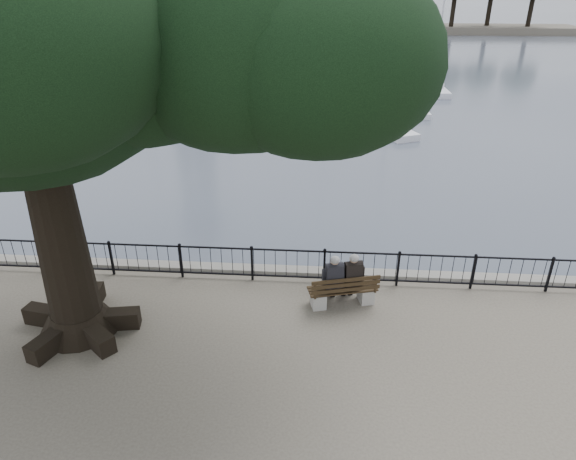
# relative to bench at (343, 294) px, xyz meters

# --- Properties ---
(harbor) EXTENTS (260.00, 260.00, 1.20)m
(harbor) POSITION_rel_bench_xyz_m (-1.49, 1.52, -0.83)
(harbor) COLOR slate
(harbor) RESTS_ON ground
(railing) EXTENTS (22.06, 0.06, 1.00)m
(railing) POSITION_rel_bench_xyz_m (-1.49, 1.02, 0.23)
(railing) COLOR black
(railing) RESTS_ON ground
(bench) EXTENTS (1.85, 0.97, 0.94)m
(bench) POSITION_rel_bench_xyz_m (0.00, 0.00, 0.00)
(bench) COLOR gray
(bench) RESTS_ON ground
(person_left) EXTENTS (0.55, 0.80, 1.49)m
(person_left) POSITION_rel_bench_xyz_m (-0.28, 0.03, 0.36)
(person_left) COLOR black
(person_left) RESTS_ON ground
(person_right) EXTENTS (0.55, 0.80, 1.49)m
(person_right) POSITION_rel_bench_xyz_m (0.20, 0.16, 0.36)
(person_right) COLOR black
(person_right) RESTS_ON ground
(tree) EXTENTS (12.79, 8.93, 10.44)m
(tree) POSITION_rel_bench_xyz_m (-5.38, -1.35, 6.54)
(tree) COLOR black
(tree) RESTS_ON ground
(lion_monument) EXTENTS (5.75, 5.75, 8.54)m
(lion_monument) POSITION_rel_bench_xyz_m (0.51, 48.46, 0.80)
(lion_monument) COLOR slate
(lion_monument) RESTS_ON ground
(sailboat_a) EXTENTS (2.03, 5.92, 10.41)m
(sailboat_a) POSITION_rel_bench_xyz_m (-9.04, 20.39, -1.03)
(sailboat_a) COLOR silver
(sailboat_a) RESTS_ON ground
(sailboat_b) EXTENTS (1.76, 5.20, 11.22)m
(sailboat_b) POSITION_rel_bench_xyz_m (-7.28, 23.55, -0.99)
(sailboat_b) COLOR silver
(sailboat_b) RESTS_ON ground
(sailboat_c) EXTENTS (3.61, 5.51, 11.38)m
(sailboat_c) POSITION_rel_bench_xyz_m (3.11, 20.22, -0.99)
(sailboat_c) COLOR silver
(sailboat_c) RESTS_ON ground
(sailboat_d) EXTENTS (1.48, 4.71, 8.02)m
(sailboat_d) POSITION_rel_bench_xyz_m (5.62, 25.23, -1.05)
(sailboat_d) COLOR silver
(sailboat_d) RESTS_ON ground
(sailboat_e) EXTENTS (2.20, 5.88, 13.33)m
(sailboat_e) POSITION_rel_bench_xyz_m (-15.47, 31.10, -0.95)
(sailboat_e) COLOR silver
(sailboat_e) RESTS_ON ground
(sailboat_f) EXTENTS (3.78, 6.39, 12.93)m
(sailboat_f) POSITION_rel_bench_xyz_m (-0.68, 30.10, -0.97)
(sailboat_f) COLOR silver
(sailboat_f) RESTS_ON ground
(sailboat_g) EXTENTS (1.85, 6.15, 10.32)m
(sailboat_g) POSITION_rel_bench_xyz_m (8.05, 32.31, -1.03)
(sailboat_g) COLOR silver
(sailboat_g) RESTS_ON ground
(far_shore) EXTENTS (30.00, 8.60, 9.18)m
(far_shore) POSITION_rel_bench_xyz_m (24.05, 77.97, 2.67)
(far_shore) COLOR #534E43
(far_shore) RESTS_ON ground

